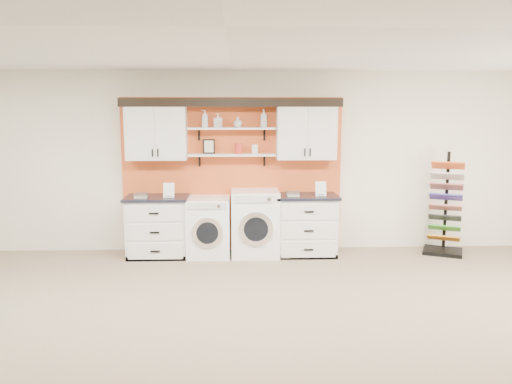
{
  "coord_description": "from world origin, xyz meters",
  "views": [
    {
      "loc": [
        0.08,
        -3.79,
        2.19
      ],
      "look_at": [
        0.31,
        2.3,
        1.2
      ],
      "focal_mm": 35.0,
      "sensor_mm": 36.0,
      "label": 1
    }
  ],
  "objects_px": {
    "base_cabinet_left": "(158,226)",
    "sample_rack": "(445,221)",
    "base_cabinet_right": "(306,225)",
    "washer": "(209,227)",
    "dryer": "(255,223)"
  },
  "relations": [
    {
      "from": "base_cabinet_left",
      "to": "sample_rack",
      "type": "xyz_separation_m",
      "value": [
        4.42,
        -0.0,
        0.05
      ]
    },
    {
      "from": "base_cabinet_right",
      "to": "sample_rack",
      "type": "height_order",
      "value": "sample_rack"
    },
    {
      "from": "base_cabinet_right",
      "to": "sample_rack",
      "type": "relative_size",
      "value": 0.6
    },
    {
      "from": "base_cabinet_right",
      "to": "washer",
      "type": "height_order",
      "value": "base_cabinet_right"
    },
    {
      "from": "base_cabinet_left",
      "to": "dryer",
      "type": "relative_size",
      "value": 0.94
    },
    {
      "from": "base_cabinet_right",
      "to": "base_cabinet_left",
      "type": "bearing_deg",
      "value": 180.0
    },
    {
      "from": "dryer",
      "to": "base_cabinet_left",
      "type": "bearing_deg",
      "value": 179.87
    },
    {
      "from": "base_cabinet_right",
      "to": "sample_rack",
      "type": "distance_m",
      "value": 2.16
    },
    {
      "from": "base_cabinet_left",
      "to": "base_cabinet_right",
      "type": "relative_size",
      "value": 0.99
    },
    {
      "from": "base_cabinet_right",
      "to": "washer",
      "type": "xyz_separation_m",
      "value": [
        -1.49,
        -0.0,
        -0.02
      ]
    },
    {
      "from": "washer",
      "to": "sample_rack",
      "type": "relative_size",
      "value": 0.57
    },
    {
      "from": "dryer",
      "to": "sample_rack",
      "type": "bearing_deg",
      "value": -0.02
    },
    {
      "from": "base_cabinet_left",
      "to": "washer",
      "type": "bearing_deg",
      "value": -0.25
    },
    {
      "from": "base_cabinet_left",
      "to": "washer",
      "type": "relative_size",
      "value": 1.05
    },
    {
      "from": "base_cabinet_right",
      "to": "sample_rack",
      "type": "xyz_separation_m",
      "value": [
        2.16,
        -0.0,
        0.04
      ]
    }
  ]
}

